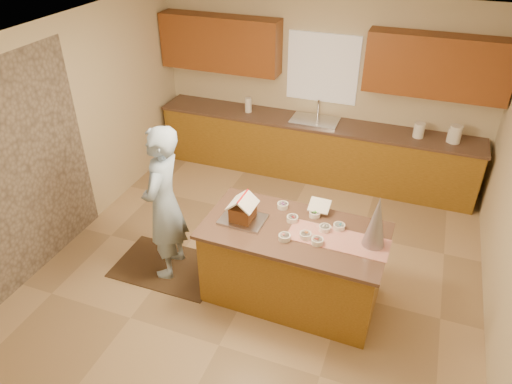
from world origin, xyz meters
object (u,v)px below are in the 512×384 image
tinsel_tree (376,222)px  gingerbread_house (243,210)px  boy (164,204)px  island_base (293,265)px

tinsel_tree → gingerbread_house: bearing=-177.1°
tinsel_tree → boy: (-2.26, -0.10, -0.26)m
island_base → tinsel_tree: bearing=3.7°
gingerbread_house → island_base: bearing=3.8°
tinsel_tree → boy: size_ratio=0.30×
boy → gingerbread_house: 0.93m
island_base → gingerbread_house: (-0.55, -0.04, 0.61)m
tinsel_tree → gingerbread_house: 1.35m
tinsel_tree → gingerbread_house: tinsel_tree is taller
boy → gingerbread_house: boy is taller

